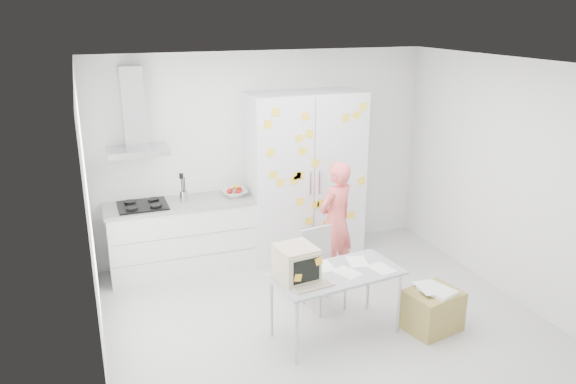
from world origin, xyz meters
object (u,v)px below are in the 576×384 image
object	(u,v)px
desk	(312,269)
cardboard_box	(433,310)
person	(336,221)
chair	(321,263)

from	to	relation	value
desk	cardboard_box	xyz separation A→B (m)	(1.26, -0.25, -0.56)
person	cardboard_box	bearing A→B (deg)	82.31
chair	cardboard_box	distance (m)	1.28
chair	cardboard_box	xyz separation A→B (m)	(0.89, -0.87, -0.29)
person	desk	xyz separation A→B (m)	(-0.82, -1.22, 0.05)
cardboard_box	desk	bearing A→B (deg)	168.59
desk	cardboard_box	world-z (taller)	desk
person	chair	size ratio (longest dim) A/B	1.64
desk	cardboard_box	bearing A→B (deg)	-18.77
chair	cardboard_box	world-z (taller)	chair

